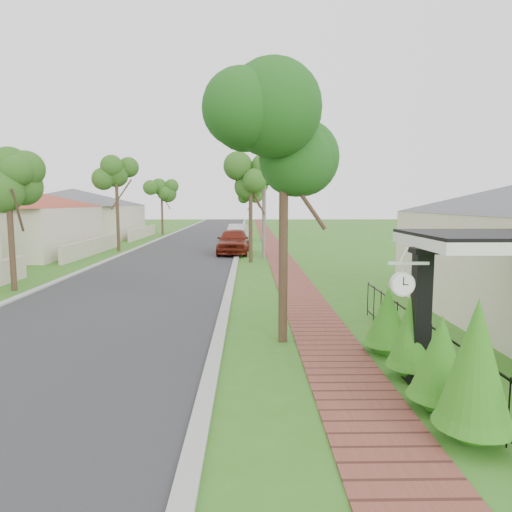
% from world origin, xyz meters
% --- Properties ---
extents(ground, '(160.00, 160.00, 0.00)m').
position_xyz_m(ground, '(0.00, 0.00, 0.00)').
color(ground, '#356919').
rests_on(ground, ground).
extents(road, '(7.00, 120.00, 0.02)m').
position_xyz_m(road, '(-3.00, 20.00, 0.00)').
color(road, '#28282B').
rests_on(road, ground).
extents(kerb_right, '(0.30, 120.00, 0.10)m').
position_xyz_m(kerb_right, '(0.65, 20.00, 0.00)').
color(kerb_right, '#9E9E99').
rests_on(kerb_right, ground).
extents(kerb_left, '(0.30, 120.00, 0.10)m').
position_xyz_m(kerb_left, '(-6.65, 20.00, 0.00)').
color(kerb_left, '#9E9E99').
rests_on(kerb_left, ground).
extents(sidewalk, '(1.50, 120.00, 0.03)m').
position_xyz_m(sidewalk, '(3.25, 20.00, 0.00)').
color(sidewalk, brown).
rests_on(sidewalk, ground).
extents(porch_post, '(0.48, 0.48, 2.52)m').
position_xyz_m(porch_post, '(4.55, -1.00, 1.12)').
color(porch_post, black).
rests_on(porch_post, ground).
extents(picket_fence, '(0.03, 8.02, 1.00)m').
position_xyz_m(picket_fence, '(4.90, -0.00, 0.53)').
color(picket_fence, black).
rests_on(picket_fence, ground).
extents(street_trees, '(10.70, 37.65, 5.89)m').
position_xyz_m(street_trees, '(-2.87, 26.84, 4.54)').
color(street_trees, '#382619').
rests_on(street_trees, ground).
extents(hedge_row, '(0.94, 4.81, 2.16)m').
position_xyz_m(hedge_row, '(4.45, -1.58, 0.85)').
color(hedge_row, '#1D6814').
rests_on(hedge_row, ground).
extents(far_house_grey, '(15.56, 15.56, 4.60)m').
position_xyz_m(far_house_grey, '(-14.97, 34.00, 2.34)').
color(far_house_grey, beige).
rests_on(far_house_grey, ground).
extents(parked_car_red, '(2.10, 4.89, 1.65)m').
position_xyz_m(parked_car_red, '(0.40, 20.20, 0.82)').
color(parked_car_red, maroon).
rests_on(parked_car_red, ground).
extents(parked_car_white, '(2.00, 4.42, 1.41)m').
position_xyz_m(parked_car_white, '(0.40, 30.61, 0.70)').
color(parked_car_white, silver).
rests_on(parked_car_white, ground).
extents(near_tree, '(2.32, 2.32, 5.96)m').
position_xyz_m(near_tree, '(2.20, 1.50, 4.75)').
color(near_tree, '#382619').
rests_on(near_tree, ground).
extents(utility_pole, '(1.20, 0.24, 9.03)m').
position_xyz_m(utility_pole, '(2.30, 18.03, 4.57)').
color(utility_pole, '#726359').
rests_on(utility_pole, ground).
extents(station_clock, '(0.71, 0.13, 0.60)m').
position_xyz_m(station_clock, '(4.06, -1.40, 1.95)').
color(station_clock, white).
rests_on(station_clock, ground).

